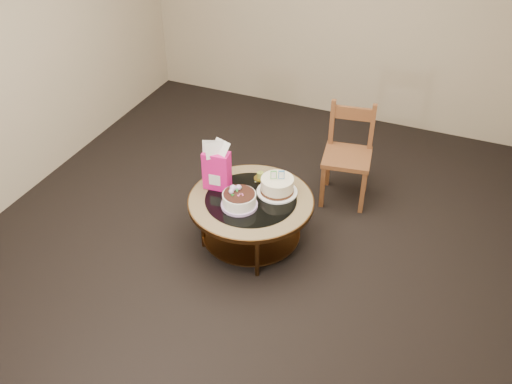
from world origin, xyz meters
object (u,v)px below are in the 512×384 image
at_px(coffee_table, 251,206).
at_px(gift_bag, 217,165).
at_px(cream_cake, 277,186).
at_px(dining_chair, 348,154).
at_px(decorated_cake, 239,200).

distance_m(coffee_table, gift_bag, 0.43).
xyz_separation_m(coffee_table, gift_bag, (-0.32, 0.04, 0.29)).
distance_m(cream_cake, dining_chair, 0.88).
bearing_deg(dining_chair, coffee_table, -128.42).
distance_m(cream_cake, gift_bag, 0.52).
bearing_deg(gift_bag, decorated_cake, -37.06).
xyz_separation_m(decorated_cake, gift_bag, (-0.27, 0.17, 0.16)).
bearing_deg(dining_chair, gift_bag, -142.15).
xyz_separation_m(cream_cake, gift_bag, (-0.48, -0.12, 0.15)).
bearing_deg(decorated_cake, coffee_table, 69.57).
bearing_deg(decorated_cake, gift_bag, 148.43).
relative_size(gift_bag, dining_chair, 0.47).
bearing_deg(dining_chair, cream_cake, -124.33).
xyz_separation_m(coffee_table, decorated_cake, (-0.05, -0.12, 0.14)).
distance_m(coffee_table, cream_cake, 0.27).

